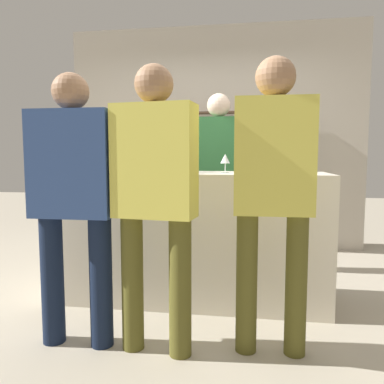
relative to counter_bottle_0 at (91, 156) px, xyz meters
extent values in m
plane|color=#B2A893|center=(0.79, 0.14, -1.18)|extent=(16.00, 16.00, 0.00)
cube|color=beige|center=(0.79, 0.14, -0.65)|extent=(2.13, 0.61, 1.05)
cube|color=#B2A899|center=(0.79, 2.05, 0.22)|extent=(3.73, 0.12, 2.80)
cylinder|color=#4C3828|center=(-0.28, 1.87, -0.32)|extent=(0.05, 0.05, 1.72)
cylinder|color=#4C3828|center=(1.85, 1.87, -0.32)|extent=(0.05, 0.05, 1.72)
cube|color=#4C3828|center=(0.79, 1.87, 0.53)|extent=(2.18, 0.18, 0.02)
cube|color=#4C3828|center=(0.79, 1.87, -0.23)|extent=(2.18, 0.18, 0.02)
cylinder|color=black|center=(-0.01, 1.87, -0.13)|extent=(0.07, 0.07, 0.19)
cone|color=black|center=(-0.01, 1.87, -0.02)|extent=(0.07, 0.07, 0.03)
cylinder|color=black|center=(-0.01, 1.87, 0.03)|extent=(0.03, 0.03, 0.08)
cylinder|color=#232328|center=(-0.01, 1.87, 0.08)|extent=(0.03, 0.03, 0.01)
cylinder|color=black|center=(0.26, 1.87, -0.11)|extent=(0.07, 0.07, 0.23)
cone|color=black|center=(0.26, 1.87, 0.03)|extent=(0.07, 0.07, 0.03)
cylinder|color=black|center=(0.26, 1.87, 0.08)|extent=(0.03, 0.03, 0.07)
cylinder|color=gold|center=(0.26, 1.87, 0.12)|extent=(0.03, 0.03, 0.01)
cylinder|color=brown|center=(0.52, 1.87, -0.11)|extent=(0.06, 0.06, 0.22)
cone|color=brown|center=(0.52, 1.87, 0.02)|extent=(0.06, 0.06, 0.03)
cylinder|color=brown|center=(0.52, 1.87, 0.07)|extent=(0.02, 0.02, 0.07)
cylinder|color=gold|center=(0.52, 1.87, 0.11)|extent=(0.03, 0.03, 0.01)
cylinder|color=black|center=(0.79, 1.87, -0.11)|extent=(0.07, 0.07, 0.22)
cone|color=black|center=(0.79, 1.87, 0.01)|extent=(0.07, 0.07, 0.03)
cylinder|color=black|center=(0.79, 1.87, 0.08)|extent=(0.03, 0.03, 0.10)
cylinder|color=maroon|center=(0.79, 1.87, 0.13)|extent=(0.03, 0.03, 0.01)
cylinder|color=black|center=(1.05, 1.87, -0.10)|extent=(0.07, 0.07, 0.24)
cone|color=black|center=(1.05, 1.87, 0.03)|extent=(0.07, 0.07, 0.03)
cylinder|color=black|center=(1.05, 1.87, 0.10)|extent=(0.03, 0.03, 0.10)
cylinder|color=black|center=(1.05, 1.87, 0.15)|extent=(0.03, 0.03, 0.01)
cylinder|color=black|center=(1.32, 1.87, -0.13)|extent=(0.07, 0.07, 0.18)
cone|color=black|center=(1.32, 1.87, -0.02)|extent=(0.07, 0.07, 0.03)
cylinder|color=black|center=(1.32, 1.87, 0.03)|extent=(0.03, 0.03, 0.08)
cylinder|color=black|center=(1.32, 1.87, 0.07)|extent=(0.03, 0.03, 0.01)
cylinder|color=#0F1956|center=(1.58, 1.87, -0.13)|extent=(0.06, 0.06, 0.18)
cone|color=#0F1956|center=(1.58, 1.87, -0.03)|extent=(0.06, 0.06, 0.03)
cylinder|color=#0F1956|center=(1.58, 1.87, 0.03)|extent=(0.02, 0.02, 0.09)
cylinder|color=gold|center=(1.58, 1.87, 0.08)|extent=(0.03, 0.03, 0.01)
cylinder|color=black|center=(0.00, 0.00, -0.03)|extent=(0.09, 0.09, 0.20)
cone|color=black|center=(0.00, 0.00, 0.09)|extent=(0.09, 0.09, 0.04)
cylinder|color=black|center=(0.00, 0.00, 0.16)|extent=(0.03, 0.03, 0.10)
cylinder|color=gold|center=(0.00, 0.00, 0.21)|extent=(0.03, 0.03, 0.01)
cylinder|color=brown|center=(0.11, 0.11, -0.01)|extent=(0.08, 0.08, 0.23)
cone|color=brown|center=(0.11, 0.11, 0.12)|extent=(0.08, 0.08, 0.04)
cylinder|color=brown|center=(0.11, 0.11, 0.18)|extent=(0.03, 0.03, 0.08)
cylinder|color=black|center=(0.11, 0.11, 0.23)|extent=(0.03, 0.03, 0.01)
cylinder|color=black|center=(0.53, -0.03, -0.01)|extent=(0.07, 0.07, 0.24)
cone|color=black|center=(0.53, -0.03, 0.13)|extent=(0.07, 0.07, 0.03)
cylinder|color=black|center=(0.53, -0.03, 0.18)|extent=(0.03, 0.03, 0.07)
cylinder|color=gold|center=(0.53, -0.03, 0.22)|extent=(0.03, 0.03, 0.01)
cylinder|color=#0F1956|center=(0.77, 0.19, -0.01)|extent=(0.07, 0.07, 0.24)
cone|color=#0F1956|center=(0.77, 0.19, 0.13)|extent=(0.07, 0.07, 0.03)
cylinder|color=#0F1956|center=(0.77, 0.19, 0.19)|extent=(0.03, 0.03, 0.09)
cylinder|color=black|center=(0.77, 0.19, 0.24)|extent=(0.03, 0.03, 0.01)
cylinder|color=silver|center=(1.06, 0.09, -0.13)|extent=(0.06, 0.06, 0.00)
cylinder|color=silver|center=(1.06, 0.09, -0.09)|extent=(0.01, 0.01, 0.07)
cone|color=silver|center=(1.06, 0.09, -0.02)|extent=(0.07, 0.07, 0.07)
cylinder|color=black|center=(0.57, 0.22, -0.01)|extent=(0.18, 0.18, 0.23)
cylinder|color=black|center=(0.57, 0.22, 0.11)|extent=(0.20, 0.20, 0.01)
cylinder|color=silver|center=(1.25, 0.02, -0.05)|extent=(0.13, 0.13, 0.17)
sphere|color=tan|center=(1.28, 0.04, -0.11)|extent=(0.02, 0.02, 0.02)
sphere|color=tan|center=(1.26, 0.00, -0.07)|extent=(0.02, 0.02, 0.02)
sphere|color=tan|center=(1.30, 0.03, -0.09)|extent=(0.02, 0.02, 0.02)
sphere|color=tan|center=(1.26, 0.06, -0.07)|extent=(0.02, 0.02, 0.02)
sphere|color=tan|center=(1.30, 0.02, -0.08)|extent=(0.02, 0.02, 0.02)
sphere|color=tan|center=(1.27, 0.05, -0.06)|extent=(0.02, 0.02, 0.02)
sphere|color=tan|center=(1.23, 0.05, -0.08)|extent=(0.02, 0.02, 0.02)
cylinder|color=brown|center=(1.52, -0.61, -0.75)|extent=(0.13, 0.13, 0.84)
cylinder|color=brown|center=(1.23, -0.62, -0.75)|extent=(0.13, 0.13, 0.84)
cube|color=#D1C64C|center=(1.38, -0.62, 0.00)|extent=(0.45, 0.21, 0.67)
sphere|color=#936B4C|center=(1.38, -0.62, 0.45)|extent=(0.23, 0.23, 0.23)
cylinder|color=#121C33|center=(0.35, -0.69, -0.77)|extent=(0.14, 0.14, 0.81)
cylinder|color=#121C33|center=(0.03, -0.69, -0.77)|extent=(0.14, 0.14, 0.81)
cube|color=navy|center=(0.19, -0.69, -0.05)|extent=(0.50, 0.22, 0.64)
sphere|color=#936B4C|center=(0.19, -0.69, 0.38)|extent=(0.22, 0.22, 0.22)
cylinder|color=black|center=(0.80, 1.04, -0.74)|extent=(0.11, 0.11, 0.88)
cylinder|color=black|center=(1.05, 1.04, -0.74)|extent=(0.11, 0.11, 0.88)
cube|color=#2D6B38|center=(0.92, 1.04, 0.05)|extent=(0.39, 0.17, 0.69)
sphere|color=beige|center=(0.92, 1.04, 0.51)|extent=(0.24, 0.24, 0.24)
cylinder|color=brown|center=(0.85, -0.73, -0.76)|extent=(0.13, 0.13, 0.82)
cylinder|color=brown|center=(0.55, -0.69, -0.76)|extent=(0.13, 0.13, 0.82)
cube|color=#D1C64C|center=(0.70, -0.71, -0.03)|extent=(0.49, 0.26, 0.65)
sphere|color=#936B4C|center=(0.70, -0.71, 0.41)|extent=(0.22, 0.22, 0.22)
camera|label=1|loc=(1.24, -2.81, 0.01)|focal=35.00mm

